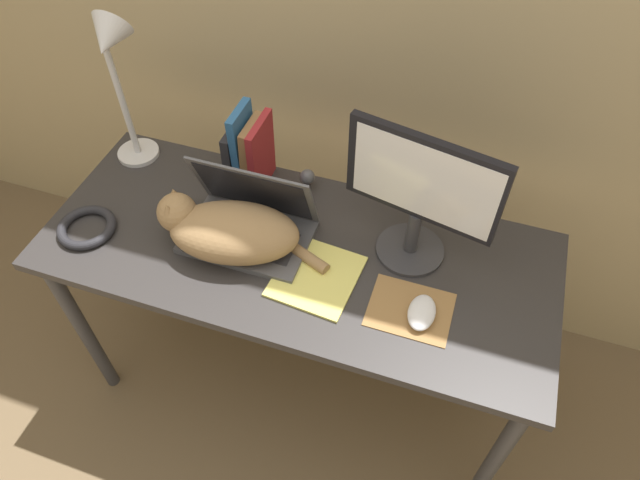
% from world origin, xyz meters
% --- Properties ---
extents(ground_plane, '(12.00, 12.00, 0.00)m').
position_xyz_m(ground_plane, '(0.00, 0.00, 0.00)').
color(ground_plane, brown).
extents(desk, '(1.42, 0.59, 0.75)m').
position_xyz_m(desk, '(0.00, 0.29, 0.66)').
color(desk, '#2D2B2B').
rests_on(desk, ground_plane).
extents(laptop, '(0.35, 0.23, 0.23)m').
position_xyz_m(laptop, '(-0.14, 0.31, 0.79)').
color(laptop, '#4C4C51').
rests_on(laptop, desk).
extents(cat, '(0.48, 0.27, 0.16)m').
position_xyz_m(cat, '(-0.17, 0.24, 0.82)').
color(cat, '#99754C').
rests_on(cat, desk).
extents(external_monitor, '(0.39, 0.19, 0.39)m').
position_xyz_m(external_monitor, '(0.30, 0.39, 0.97)').
color(external_monitor, '#333338').
rests_on(external_monitor, desk).
extents(mousepad, '(0.21, 0.17, 0.00)m').
position_xyz_m(mousepad, '(0.34, 0.20, 0.75)').
color(mousepad, olive).
rests_on(mousepad, desk).
extents(computer_mouse, '(0.07, 0.11, 0.03)m').
position_xyz_m(computer_mouse, '(0.37, 0.19, 0.77)').
color(computer_mouse, silver).
rests_on(computer_mouse, mousepad).
extents(book_row, '(0.11, 0.15, 0.26)m').
position_xyz_m(book_row, '(-0.22, 0.51, 0.86)').
color(book_row, '#232328').
rests_on(book_row, desk).
extents(desk_lamp, '(0.17, 0.17, 0.51)m').
position_xyz_m(desk_lamp, '(-0.58, 0.47, 1.09)').
color(desk_lamp, silver).
rests_on(desk_lamp, desk).
extents(cable_coil, '(0.16, 0.16, 0.03)m').
position_xyz_m(cable_coil, '(-0.58, 0.17, 0.76)').
color(cable_coil, '#232328').
rests_on(cable_coil, desk).
extents(notepad, '(0.23, 0.24, 0.01)m').
position_xyz_m(notepad, '(0.08, 0.22, 0.75)').
color(notepad, '#E5DB6B').
rests_on(notepad, desk).
extents(webcam, '(0.05, 0.05, 0.07)m').
position_xyz_m(webcam, '(-0.05, 0.53, 0.79)').
color(webcam, '#232328').
rests_on(webcam, desk).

